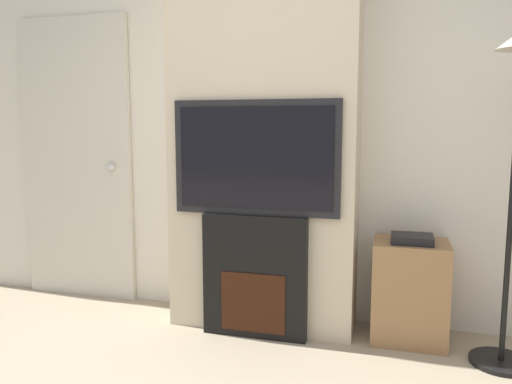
# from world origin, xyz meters

# --- Properties ---
(wall_back) EXTENTS (6.00, 0.06, 2.70)m
(wall_back) POSITION_xyz_m (0.00, 2.03, 1.35)
(wall_back) COLOR silver
(wall_back) RESTS_ON ground_plane
(chimney_breast) EXTENTS (1.18, 0.39, 2.70)m
(chimney_breast) POSITION_xyz_m (0.00, 1.81, 1.35)
(chimney_breast) COLOR beige
(chimney_breast) RESTS_ON ground_plane
(fireplace) EXTENTS (0.65, 0.15, 0.77)m
(fireplace) POSITION_xyz_m (0.00, 1.61, 0.38)
(fireplace) COLOR black
(fireplace) RESTS_ON ground_plane
(television) EXTENTS (1.03, 0.07, 0.69)m
(television) POSITION_xyz_m (0.00, 1.61, 1.11)
(television) COLOR black
(television) RESTS_ON fireplace
(media_stand) EXTENTS (0.44, 0.36, 0.67)m
(media_stand) POSITION_xyz_m (0.92, 1.78, 0.32)
(media_stand) COLOR #997047
(media_stand) RESTS_ON ground_plane
(entry_door) EXTENTS (0.91, 0.09, 2.10)m
(entry_door) POSITION_xyz_m (-1.51, 1.97, 1.05)
(entry_door) COLOR beige
(entry_door) RESTS_ON ground_plane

